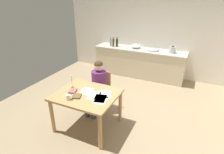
{
  "coord_description": "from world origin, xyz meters",
  "views": [
    {
      "loc": [
        1.65,
        -3.25,
        2.47
      ],
      "look_at": [
        0.1,
        0.03,
        0.85
      ],
      "focal_mm": 29.93,
      "sensor_mm": 36.0,
      "label": 1
    }
  ],
  "objects_px": {
    "book_cookery": "(77,96)",
    "mixing_bowl": "(136,46)",
    "chair_at_table": "(101,88)",
    "wine_glass_back_left": "(136,44)",
    "person_seated": "(97,84)",
    "candlestick": "(72,85)",
    "bottle_wine_red": "(117,43)",
    "wine_glass_near_sink": "(143,45)",
    "bottle_oil": "(111,42)",
    "stovetop_kettle": "(173,49)",
    "coffee_mug": "(68,97)",
    "bottle_vinegar": "(113,42)",
    "dining_table": "(87,99)",
    "wine_glass_back_right": "(134,44)",
    "wine_glass_by_kettle": "(140,44)",
    "book_magazine": "(73,91)",
    "sink_unit": "(153,50)"
  },
  "relations": [
    {
      "from": "bottle_oil",
      "to": "wine_glass_back_right",
      "type": "xyz_separation_m",
      "value": [
        0.74,
        0.18,
        -0.01
      ]
    },
    {
      "from": "dining_table",
      "to": "bottle_vinegar",
      "type": "xyz_separation_m",
      "value": [
        -0.76,
        2.83,
        0.39
      ]
    },
    {
      "from": "bottle_vinegar",
      "to": "stovetop_kettle",
      "type": "height_order",
      "value": "bottle_vinegar"
    },
    {
      "from": "mixing_bowl",
      "to": "wine_glass_by_kettle",
      "type": "distance_m",
      "value": 0.15
    },
    {
      "from": "candlestick",
      "to": "wine_glass_back_left",
      "type": "xyz_separation_m",
      "value": [
        0.32,
        2.99,
        0.18
      ]
    },
    {
      "from": "bottle_vinegar",
      "to": "dining_table",
      "type": "bearing_deg",
      "value": -74.94
    },
    {
      "from": "book_cookery",
      "to": "mixing_bowl",
      "type": "xyz_separation_m",
      "value": [
        0.06,
        3.12,
        0.2
      ]
    },
    {
      "from": "stovetop_kettle",
      "to": "bottle_vinegar",
      "type": "bearing_deg",
      "value": -177.62
    },
    {
      "from": "book_cookery",
      "to": "mixing_bowl",
      "type": "bearing_deg",
      "value": 68.37
    },
    {
      "from": "candlestick",
      "to": "mixing_bowl",
      "type": "height_order",
      "value": "candlestick"
    },
    {
      "from": "book_cookery",
      "to": "mixing_bowl",
      "type": "relative_size",
      "value": 0.68
    },
    {
      "from": "stovetop_kettle",
      "to": "wine_glass_back_right",
      "type": "xyz_separation_m",
      "value": [
        -1.23,
        0.15,
        0.01
      ]
    },
    {
      "from": "book_magazine",
      "to": "mixing_bowl",
      "type": "height_order",
      "value": "mixing_bowl"
    },
    {
      "from": "chair_at_table",
      "to": "dining_table",
      "type": "bearing_deg",
      "value": -82.82
    },
    {
      "from": "person_seated",
      "to": "stovetop_kettle",
      "type": "bearing_deg",
      "value": 62.96
    },
    {
      "from": "bottle_wine_red",
      "to": "stovetop_kettle",
      "type": "xyz_separation_m",
      "value": [
        1.74,
        0.04,
        -0.03
      ]
    },
    {
      "from": "bottle_vinegar",
      "to": "wine_glass_back_right",
      "type": "height_order",
      "value": "bottle_vinegar"
    },
    {
      "from": "bottle_vinegar",
      "to": "wine_glass_back_right",
      "type": "relative_size",
      "value": 1.99
    },
    {
      "from": "book_cookery",
      "to": "wine_glass_near_sink",
      "type": "relative_size",
      "value": 1.19
    },
    {
      "from": "dining_table",
      "to": "wine_glass_by_kettle",
      "type": "distance_m",
      "value": 3.08
    },
    {
      "from": "chair_at_table",
      "to": "stovetop_kettle",
      "type": "height_order",
      "value": "stovetop_kettle"
    },
    {
      "from": "person_seated",
      "to": "book_magazine",
      "type": "distance_m",
      "value": 0.67
    },
    {
      "from": "dining_table",
      "to": "book_magazine",
      "type": "height_order",
      "value": "book_magazine"
    },
    {
      "from": "person_seated",
      "to": "book_magazine",
      "type": "relative_size",
      "value": 6.65
    },
    {
      "from": "wine_glass_back_left",
      "to": "bottle_oil",
      "type": "bearing_deg",
      "value": -167.82
    },
    {
      "from": "bottle_wine_red",
      "to": "bottle_vinegar",
      "type": "bearing_deg",
      "value": -162.48
    },
    {
      "from": "bottle_vinegar",
      "to": "mixing_bowl",
      "type": "distance_m",
      "value": 0.74
    },
    {
      "from": "candlestick",
      "to": "wine_glass_near_sink",
      "type": "xyz_separation_m",
      "value": [
        0.53,
        2.99,
        0.18
      ]
    },
    {
      "from": "dining_table",
      "to": "wine_glass_by_kettle",
      "type": "relative_size",
      "value": 7.46
    },
    {
      "from": "bottle_wine_red",
      "to": "wine_glass_near_sink",
      "type": "height_order",
      "value": "bottle_wine_red"
    },
    {
      "from": "bottle_oil",
      "to": "stovetop_kettle",
      "type": "distance_m",
      "value": 1.97
    },
    {
      "from": "chair_at_table",
      "to": "wine_glass_back_left",
      "type": "distance_m",
      "value": 2.38
    },
    {
      "from": "stovetop_kettle",
      "to": "wine_glass_by_kettle",
      "type": "bearing_deg",
      "value": 171.73
    },
    {
      "from": "wine_glass_by_kettle",
      "to": "wine_glass_back_left",
      "type": "distance_m",
      "value": 0.11
    },
    {
      "from": "chair_at_table",
      "to": "book_cookery",
      "type": "bearing_deg",
      "value": -90.53
    },
    {
      "from": "book_cookery",
      "to": "bottle_oil",
      "type": "relative_size",
      "value": 0.66
    },
    {
      "from": "book_cookery",
      "to": "wine_glass_back_right",
      "type": "distance_m",
      "value": 3.24
    },
    {
      "from": "chair_at_table",
      "to": "candlestick",
      "type": "distance_m",
      "value": 0.79
    },
    {
      "from": "coffee_mug",
      "to": "book_cookery",
      "type": "xyz_separation_m",
      "value": [
        0.07,
        0.15,
        -0.03
      ]
    },
    {
      "from": "bottle_oil",
      "to": "mixing_bowl",
      "type": "distance_m",
      "value": 0.85
    },
    {
      "from": "chair_at_table",
      "to": "bottle_wine_red",
      "type": "bearing_deg",
      "value": 104.63
    },
    {
      "from": "coffee_mug",
      "to": "mixing_bowl",
      "type": "height_order",
      "value": "mixing_bowl"
    },
    {
      "from": "sink_unit",
      "to": "book_magazine",
      "type": "bearing_deg",
      "value": -105.23
    },
    {
      "from": "wine_glass_by_kettle",
      "to": "person_seated",
      "type": "bearing_deg",
      "value": -93.57
    },
    {
      "from": "bottle_oil",
      "to": "bottle_wine_red",
      "type": "bearing_deg",
      "value": -3.31
    },
    {
      "from": "candlestick",
      "to": "stovetop_kettle",
      "type": "relative_size",
      "value": 1.28
    },
    {
      "from": "person_seated",
      "to": "candlestick",
      "type": "relative_size",
      "value": 4.24
    },
    {
      "from": "mixing_bowl",
      "to": "book_magazine",
      "type": "bearing_deg",
      "value": -94.65
    },
    {
      "from": "bottle_wine_red",
      "to": "wine_glass_by_kettle",
      "type": "height_order",
      "value": "bottle_wine_red"
    },
    {
      "from": "person_seated",
      "to": "book_cookery",
      "type": "bearing_deg",
      "value": -90.32
    }
  ]
}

